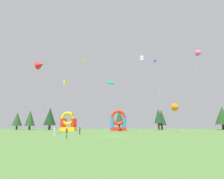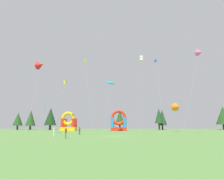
{
  "view_description": "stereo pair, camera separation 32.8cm",
  "coord_description": "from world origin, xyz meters",
  "px_view_note": "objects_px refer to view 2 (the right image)",
  "views": [
    {
      "loc": [
        0.64,
        -38.32,
        2.16
      ],
      "look_at": [
        0.0,
        13.54,
        10.81
      ],
      "focal_mm": 33.35,
      "sensor_mm": 36.0,
      "label": 1
    },
    {
      "loc": [
        0.97,
        -38.32,
        2.16
      ],
      "look_at": [
        0.0,
        13.54,
        10.81
      ],
      "focal_mm": 33.35,
      "sensor_mm": 36.0,
      "label": 2
    }
  ],
  "objects_px": {
    "kite_yellow_box": "(65,83)",
    "person_near_camera": "(80,130)",
    "kite_blue_diamond": "(156,62)",
    "kite_cyan_parafoil": "(111,83)",
    "kite_red_delta": "(40,65)",
    "person_left_edge": "(66,132)",
    "kite_green_diamond": "(45,105)",
    "kite_white_box": "(141,58)",
    "kite_orange_delta": "(176,107)",
    "inflatable_red_slide": "(69,124)",
    "kite_pink_delta": "(200,52)",
    "person_midfield": "(54,131)",
    "kite_lime_diamond": "(85,62)",
    "inflatable_orange_dome": "(119,123)"
  },
  "relations": [
    {
      "from": "kite_white_box",
      "to": "kite_green_diamond",
      "type": "relative_size",
      "value": 1.88
    },
    {
      "from": "kite_green_diamond",
      "to": "inflatable_red_slide",
      "type": "height_order",
      "value": "kite_green_diamond"
    },
    {
      "from": "kite_lime_diamond",
      "to": "kite_green_diamond",
      "type": "xyz_separation_m",
      "value": [
        -8.64,
        -14.65,
        -16.91
      ]
    },
    {
      "from": "person_near_camera",
      "to": "inflatable_orange_dome",
      "type": "height_order",
      "value": "inflatable_orange_dome"
    },
    {
      "from": "kite_pink_delta",
      "to": "person_left_edge",
      "type": "xyz_separation_m",
      "value": [
        -25.95,
        -11.71,
        -16.61
      ]
    },
    {
      "from": "kite_yellow_box",
      "to": "inflatable_orange_dome",
      "type": "relative_size",
      "value": 2.25
    },
    {
      "from": "kite_white_box",
      "to": "kite_orange_delta",
      "type": "xyz_separation_m",
      "value": [
        12.68,
        22.13,
        -7.48
      ]
    },
    {
      "from": "kite_red_delta",
      "to": "person_left_edge",
      "type": "bearing_deg",
      "value": -54.18
    },
    {
      "from": "kite_green_diamond",
      "to": "kite_pink_delta",
      "type": "xyz_separation_m",
      "value": [
        37.98,
        -13.29,
        10.22
      ]
    },
    {
      "from": "kite_pink_delta",
      "to": "inflatable_red_slide",
      "type": "relative_size",
      "value": 2.97
    },
    {
      "from": "kite_yellow_box",
      "to": "inflatable_orange_dome",
      "type": "height_order",
      "value": "kite_yellow_box"
    },
    {
      "from": "person_midfield",
      "to": "kite_lime_diamond",
      "type": "bearing_deg",
      "value": -129.64
    },
    {
      "from": "kite_yellow_box",
      "to": "kite_green_diamond",
      "type": "distance_m",
      "value": 9.76
    },
    {
      "from": "kite_yellow_box",
      "to": "person_near_camera",
      "type": "height_order",
      "value": "kite_yellow_box"
    },
    {
      "from": "person_near_camera",
      "to": "kite_blue_diamond",
      "type": "bearing_deg",
      "value": 8.47
    },
    {
      "from": "kite_white_box",
      "to": "kite_lime_diamond",
      "type": "bearing_deg",
      "value": 115.27
    },
    {
      "from": "kite_cyan_parafoil",
      "to": "person_left_edge",
      "type": "bearing_deg",
      "value": -102.96
    },
    {
      "from": "person_left_edge",
      "to": "kite_green_diamond",
      "type": "bearing_deg",
      "value": 25.75
    },
    {
      "from": "inflatable_orange_dome",
      "to": "kite_white_box",
      "type": "bearing_deg",
      "value": -82.91
    },
    {
      "from": "person_midfield",
      "to": "inflatable_red_slide",
      "type": "distance_m",
      "value": 33.13
    },
    {
      "from": "kite_green_diamond",
      "to": "person_left_edge",
      "type": "xyz_separation_m",
      "value": [
        12.03,
        -25.0,
        -6.39
      ]
    },
    {
      "from": "kite_lime_diamond",
      "to": "person_near_camera",
      "type": "relative_size",
      "value": 14.96
    },
    {
      "from": "kite_pink_delta",
      "to": "person_midfield",
      "type": "bearing_deg",
      "value": -165.84
    },
    {
      "from": "kite_lime_diamond",
      "to": "inflatable_orange_dome",
      "type": "height_order",
      "value": "kite_lime_diamond"
    },
    {
      "from": "kite_green_diamond",
      "to": "kite_white_box",
      "type": "bearing_deg",
      "value": -37.67
    },
    {
      "from": "kite_orange_delta",
      "to": "person_left_edge",
      "type": "xyz_separation_m",
      "value": [
        -25.13,
        -28.23,
        -6.02
      ]
    },
    {
      "from": "kite_yellow_box",
      "to": "kite_orange_delta",
      "type": "distance_m",
      "value": 33.94
    },
    {
      "from": "kite_pink_delta",
      "to": "person_near_camera",
      "type": "relative_size",
      "value": 11.0
    },
    {
      "from": "kite_orange_delta",
      "to": "kite_yellow_box",
      "type": "bearing_deg",
      "value": 176.95
    },
    {
      "from": "kite_blue_diamond",
      "to": "kite_cyan_parafoil",
      "type": "height_order",
      "value": "kite_blue_diamond"
    },
    {
      "from": "inflatable_red_slide",
      "to": "kite_lime_diamond",
      "type": "bearing_deg",
      "value": 28.88
    },
    {
      "from": "kite_cyan_parafoil",
      "to": "kite_green_diamond",
      "type": "height_order",
      "value": "kite_cyan_parafoil"
    },
    {
      "from": "kite_pink_delta",
      "to": "person_near_camera",
      "type": "height_order",
      "value": "kite_pink_delta"
    },
    {
      "from": "kite_cyan_parafoil",
      "to": "person_midfield",
      "type": "distance_m",
      "value": 27.5
    },
    {
      "from": "person_near_camera",
      "to": "person_midfield",
      "type": "height_order",
      "value": "person_near_camera"
    },
    {
      "from": "kite_lime_diamond",
      "to": "kite_yellow_box",
      "type": "distance_m",
      "value": 14.35
    },
    {
      "from": "kite_yellow_box",
      "to": "kite_green_diamond",
      "type": "bearing_deg",
      "value": -129.69
    },
    {
      "from": "kite_cyan_parafoil",
      "to": "kite_white_box",
      "type": "bearing_deg",
      "value": -73.13
    },
    {
      "from": "kite_lime_diamond",
      "to": "kite_red_delta",
      "type": "bearing_deg",
      "value": -103.05
    },
    {
      "from": "kite_blue_diamond",
      "to": "kite_cyan_parafoil",
      "type": "relative_size",
      "value": 1.76
    },
    {
      "from": "kite_green_diamond",
      "to": "person_near_camera",
      "type": "relative_size",
      "value": 4.74
    },
    {
      "from": "kite_red_delta",
      "to": "inflatable_red_slide",
      "type": "height_order",
      "value": "kite_red_delta"
    },
    {
      "from": "kite_cyan_parafoil",
      "to": "kite_yellow_box",
      "type": "distance_m",
      "value": 14.44
    },
    {
      "from": "kite_orange_delta",
      "to": "inflatable_red_slide",
      "type": "height_order",
      "value": "kite_orange_delta"
    },
    {
      "from": "kite_cyan_parafoil",
      "to": "kite_white_box",
      "type": "relative_size",
      "value": 0.96
    },
    {
      "from": "kite_green_diamond",
      "to": "inflatable_orange_dome",
      "type": "xyz_separation_m",
      "value": [
        20.55,
        12.72,
        -4.91
      ]
    },
    {
      "from": "kite_red_delta",
      "to": "kite_pink_delta",
      "type": "xyz_separation_m",
      "value": [
        35.48,
        -1.48,
        2.2
      ]
    },
    {
      "from": "kite_red_delta",
      "to": "kite_lime_diamond",
      "type": "xyz_separation_m",
      "value": [
        6.13,
        26.46,
        8.88
      ]
    },
    {
      "from": "kite_red_delta",
      "to": "kite_green_diamond",
      "type": "height_order",
      "value": "kite_red_delta"
    },
    {
      "from": "kite_lime_diamond",
      "to": "person_midfield",
      "type": "relative_size",
      "value": 15.33
    }
  ]
}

